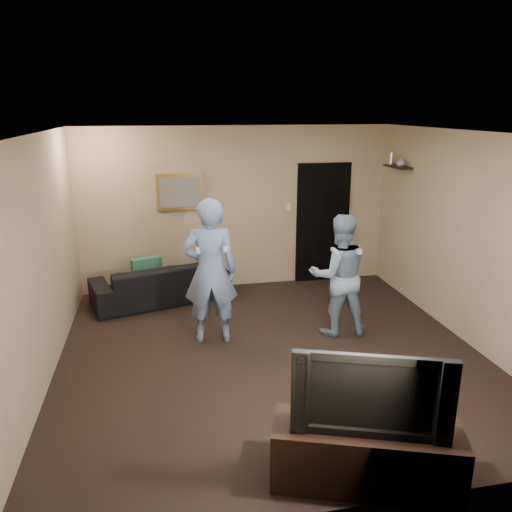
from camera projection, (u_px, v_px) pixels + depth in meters
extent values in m
plane|color=black|center=(271.00, 353.00, 6.06)|extent=(5.00, 5.00, 0.00)
cube|color=silver|center=(273.00, 133.00, 5.31)|extent=(5.00, 5.00, 0.04)
cube|color=tan|center=(237.00, 208.00, 8.03)|extent=(5.00, 0.04, 2.60)
cube|color=tan|center=(356.00, 351.00, 3.34)|extent=(5.00, 0.04, 2.60)
cube|color=tan|center=(39.00, 263.00, 5.22)|extent=(0.04, 5.00, 2.60)
cube|color=tan|center=(469.00, 239.00, 6.15)|extent=(0.04, 5.00, 2.60)
imported|color=black|center=(161.00, 282.00, 7.62)|extent=(2.18, 1.32, 0.59)
cube|color=#1C5541|center=(147.00, 272.00, 7.53)|extent=(0.47, 0.28, 0.45)
cube|color=olive|center=(180.00, 192.00, 7.76)|extent=(0.72, 0.05, 0.57)
cube|color=slate|center=(180.00, 192.00, 7.73)|extent=(0.62, 0.01, 0.47)
cube|color=black|center=(323.00, 223.00, 8.36)|extent=(0.90, 0.06, 2.00)
cube|color=silver|center=(288.00, 207.00, 8.17)|extent=(0.08, 0.02, 0.12)
cube|color=black|center=(398.00, 167.00, 7.63)|extent=(0.20, 0.60, 0.03)
imported|color=#BBBBC0|center=(401.00, 162.00, 7.52)|extent=(0.14, 0.14, 0.14)
cylinder|color=silver|center=(391.00, 158.00, 7.82)|extent=(0.06, 0.06, 0.18)
cube|color=black|center=(366.00, 456.00, 3.89)|extent=(1.52, 0.92, 0.52)
imported|color=black|center=(371.00, 389.00, 3.72)|extent=(1.16, 0.53, 0.68)
imported|color=#7391C8|center=(210.00, 271.00, 6.15)|extent=(0.71, 0.50, 1.84)
cube|color=white|center=(198.00, 250.00, 5.81)|extent=(0.04, 0.14, 0.04)
cube|color=white|center=(225.00, 249.00, 5.87)|extent=(0.05, 0.09, 0.05)
imported|color=#7F9EB9|center=(339.00, 275.00, 6.39)|extent=(0.83, 0.67, 1.59)
cube|color=white|center=(334.00, 250.00, 6.04)|extent=(0.04, 0.14, 0.04)
cube|color=white|center=(359.00, 251.00, 6.11)|extent=(0.05, 0.09, 0.05)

